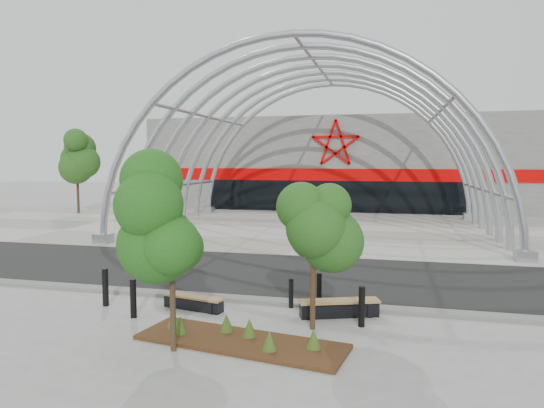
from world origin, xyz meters
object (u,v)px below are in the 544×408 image
object	(u,v)px
street_tree_0	(171,220)
bench_0	(193,303)
bench_1	(339,308)
street_tree_1	(313,216)
bollard_2	(291,293)

from	to	relation	value
street_tree_0	bench_0	xyz separation A→B (m)	(-0.77, 2.95, -2.78)
street_tree_0	bench_1	world-z (taller)	street_tree_0
street_tree_0	street_tree_1	distance (m)	3.54
bench_1	street_tree_1	bearing A→B (deg)	-115.35
street_tree_0	street_tree_1	world-z (taller)	street_tree_0
street_tree_0	bollard_2	world-z (taller)	street_tree_0
street_tree_0	street_tree_1	xyz separation A→B (m)	(2.83, 2.13, -0.08)
street_tree_1	bollard_2	bearing A→B (deg)	118.61
street_tree_0	bench_0	bearing A→B (deg)	104.57
street_tree_1	bench_1	distance (m)	2.97
street_tree_1	bollard_2	size ratio (longest dim) A/B	4.73
bench_1	bollard_2	xyz separation A→B (m)	(-1.44, 0.47, 0.20)
street_tree_0	bollard_2	size ratio (longest dim) A/B	4.85
bollard_2	street_tree_0	bearing A→B (deg)	-117.15
bollard_2	bench_0	bearing A→B (deg)	-163.00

